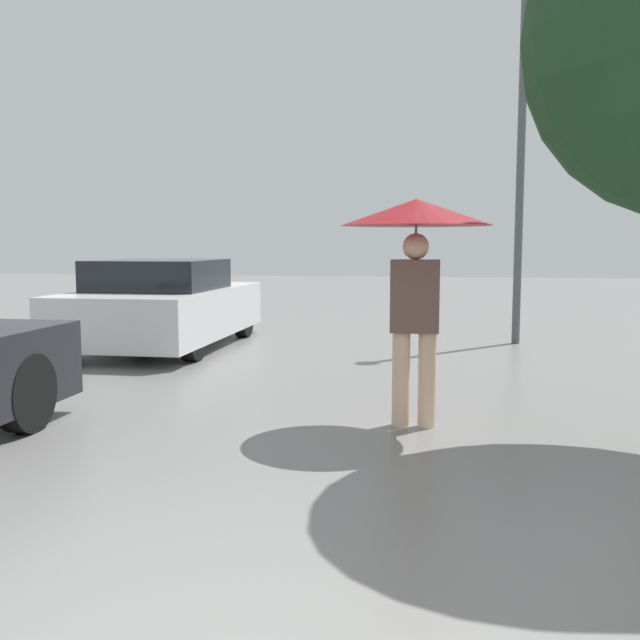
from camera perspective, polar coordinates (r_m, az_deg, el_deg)
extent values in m
cylinder|color=beige|center=(5.80, 6.49, -4.71)|extent=(0.14, 0.14, 0.77)
cylinder|color=beige|center=(5.79, 8.55, -4.75)|extent=(0.14, 0.14, 0.77)
cube|color=brown|center=(5.71, 7.62, 1.91)|extent=(0.38, 0.22, 0.58)
sphere|color=beige|center=(5.69, 7.67, 5.85)|extent=(0.21, 0.21, 0.21)
cylinder|color=#515456|center=(5.69, 7.65, 4.41)|extent=(0.02, 0.02, 0.61)
cone|color=maroon|center=(5.70, 7.71, 8.54)|extent=(1.19, 1.19, 0.21)
cylinder|color=black|center=(6.03, -22.47, -5.43)|extent=(0.18, 0.62, 0.62)
cube|color=silver|center=(10.43, -12.31, 0.64)|extent=(1.85, 3.82, 0.67)
cube|color=black|center=(10.22, -12.77, 3.56)|extent=(1.57, 1.72, 0.42)
cylinder|color=black|center=(11.86, -13.90, 0.28)|extent=(0.18, 0.60, 0.60)
cylinder|color=black|center=(11.30, -6.13, 0.15)|extent=(0.18, 0.60, 0.60)
cylinder|color=black|center=(9.74, -19.42, -1.13)|extent=(0.18, 0.60, 0.60)
cylinder|color=black|center=(9.06, -10.16, -1.40)|extent=(0.18, 0.60, 0.60)
cylinder|color=#515456|center=(10.89, 15.73, 11.19)|extent=(0.12, 0.12, 4.95)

